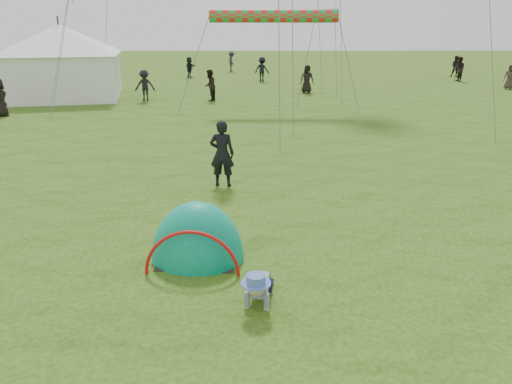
{
  "coord_description": "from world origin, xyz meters",
  "views": [
    {
      "loc": [
        0.4,
        -7.35,
        4.22
      ],
      "look_at": [
        0.54,
        2.02,
        1.0
      ],
      "focal_mm": 35.0,
      "sensor_mm": 36.0,
      "label": 1
    }
  ],
  "objects_px": {
    "crawling_toddler": "(258,285)",
    "popup_tent": "(198,258)",
    "event_marquee": "(62,59)",
    "standing_adult": "(222,154)"
  },
  "relations": [
    {
      "from": "event_marquee",
      "to": "popup_tent",
      "type": "bearing_deg",
      "value": -76.06
    },
    {
      "from": "popup_tent",
      "to": "event_marquee",
      "type": "relative_size",
      "value": 0.35
    },
    {
      "from": "crawling_toddler",
      "to": "popup_tent",
      "type": "distance_m",
      "value": 1.96
    },
    {
      "from": "standing_adult",
      "to": "crawling_toddler",
      "type": "bearing_deg",
      "value": 104.49
    },
    {
      "from": "popup_tent",
      "to": "event_marquee",
      "type": "distance_m",
      "value": 23.06
    },
    {
      "from": "crawling_toddler",
      "to": "event_marquee",
      "type": "distance_m",
      "value": 24.93
    },
    {
      "from": "standing_adult",
      "to": "event_marquee",
      "type": "xyz_separation_m",
      "value": [
        -9.85,
        16.49,
        1.27
      ]
    },
    {
      "from": "standing_adult",
      "to": "popup_tent",
      "type": "bearing_deg",
      "value": 93.09
    },
    {
      "from": "popup_tent",
      "to": "event_marquee",
      "type": "height_order",
      "value": "event_marquee"
    },
    {
      "from": "standing_adult",
      "to": "event_marquee",
      "type": "bearing_deg",
      "value": -52.79
    }
  ]
}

